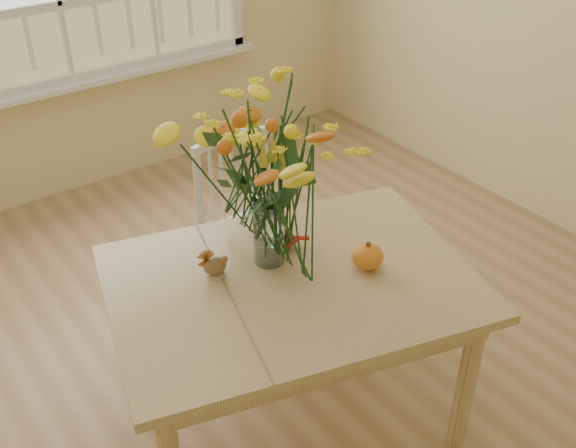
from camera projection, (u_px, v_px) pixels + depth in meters
floor at (303, 400)px, 2.81m from camera, size 4.00×4.50×0.01m
dining_table at (291, 298)px, 2.44m from camera, size 1.47×1.22×0.68m
windsor_chair at (243, 218)px, 3.09m from camera, size 0.41×0.39×0.85m
flower_vase at (268, 169)px, 2.27m from camera, size 0.53×0.53×0.63m
pumpkin at (367, 257)px, 2.41m from camera, size 0.12×0.12×0.09m
turkey_figurine at (215, 266)px, 2.38m from camera, size 0.10×0.08×0.10m
dark_gourd at (284, 238)px, 2.54m from camera, size 0.13×0.10×0.06m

